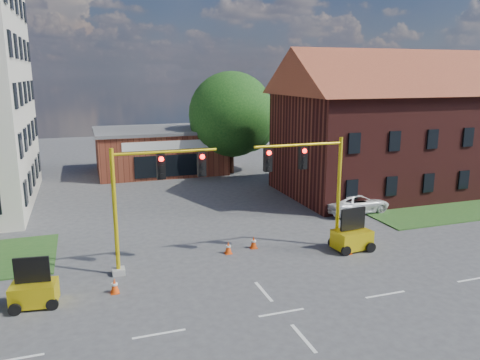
{
  "coord_description": "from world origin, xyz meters",
  "views": [
    {
      "loc": [
        -7.21,
        -15.95,
        9.53
      ],
      "look_at": [
        1.6,
        10.0,
        3.3
      ],
      "focal_mm": 35.0,
      "sensor_mm": 36.0,
      "label": 1
    }
  ],
  "objects": [
    {
      "name": "cone_a",
      "position": [
        -6.32,
        4.01,
        0.34
      ],
      "size": [
        0.4,
        0.4,
        0.7
      ],
      "color": "#EA450C",
      "rests_on": "ground"
    },
    {
      "name": "signal_mast_west",
      "position": [
        -4.36,
        6.0,
        3.92
      ],
      "size": [
        5.3,
        0.6,
        6.2
      ],
      "color": "#989893",
      "rests_on": "ground"
    },
    {
      "name": "trailer_east",
      "position": [
        6.52,
        5.24,
        0.71
      ],
      "size": [
        2.12,
        1.53,
        2.27
      ],
      "rotation": [
        0.0,
        0.0,
        0.1
      ],
      "color": "yellow",
      "rests_on": "ground"
    },
    {
      "name": "pickup_white",
      "position": [
        10.64,
        11.39,
        0.69
      ],
      "size": [
        5.18,
        2.81,
        1.38
      ],
      "primitive_type": "imported",
      "rotation": [
        0.0,
        0.0,
        1.68
      ],
      "color": "white",
      "rests_on": "ground"
    },
    {
      "name": "cone_b",
      "position": [
        -0.14,
        6.86,
        0.34
      ],
      "size": [
        0.4,
        0.4,
        0.7
      ],
      "color": "#EA450C",
      "rests_on": "ground"
    },
    {
      "name": "ground",
      "position": [
        0.0,
        0.0,
        0.0
      ],
      "size": [
        120.0,
        120.0,
        0.0
      ],
      "primitive_type": "plane",
      "color": "#414143",
      "rests_on": "ground"
    },
    {
      "name": "brick_shop",
      "position": [
        0.0,
        29.98,
        2.16
      ],
      "size": [
        12.4,
        8.4,
        4.3
      ],
      "color": "maroon",
      "rests_on": "ground"
    },
    {
      "name": "cone_c",
      "position": [
        5.99,
        4.74,
        0.34
      ],
      "size": [
        0.4,
        0.4,
        0.7
      ],
      "color": "#EA450C",
      "rests_on": "ground"
    },
    {
      "name": "tree_large",
      "position": [
        6.92,
        27.08,
        5.49
      ],
      "size": [
        8.58,
        8.17,
        9.81
      ],
      "color": "#3C2315",
      "rests_on": "ground"
    },
    {
      "name": "trailer_west",
      "position": [
        -9.58,
        3.89,
        0.65
      ],
      "size": [
        1.95,
        1.42,
        2.07
      ],
      "rotation": [
        0.0,
        0.0,
        -0.12
      ],
      "color": "yellow",
      "rests_on": "ground"
    },
    {
      "name": "signal_mast_east",
      "position": [
        4.36,
        6.0,
        3.92
      ],
      "size": [
        5.3,
        0.6,
        6.2
      ],
      "color": "#989893",
      "rests_on": "ground"
    },
    {
      "name": "lane_markings",
      "position": [
        0.0,
        -3.0,
        0.01
      ],
      "size": [
        60.0,
        36.0,
        0.01
      ],
      "primitive_type": null,
      "color": "silver",
      "rests_on": "ground"
    },
    {
      "name": "grass_verge_ne",
      "position": [
        18.0,
        9.0,
        0.04
      ],
      "size": [
        14.0,
        4.0,
        0.08
      ],
      "primitive_type": "cube",
      "color": "#24511E",
      "rests_on": "ground"
    },
    {
      "name": "townhouse_row",
      "position": [
        18.0,
        16.0,
        5.93
      ],
      "size": [
        21.0,
        11.0,
        11.5
      ],
      "color": "#481815",
      "rests_on": "ground"
    },
    {
      "name": "cone_d",
      "position": [
        1.44,
        7.17,
        0.34
      ],
      "size": [
        0.4,
        0.4,
        0.7
      ],
      "color": "#EA450C",
      "rests_on": "ground"
    }
  ]
}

